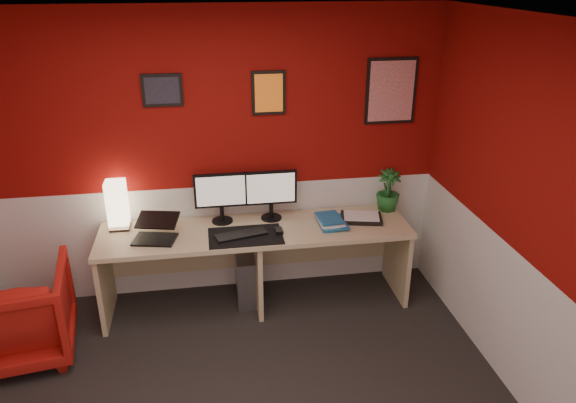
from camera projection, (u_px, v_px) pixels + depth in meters
The scene contains 23 objects.
ceiling at pixel (202, 25), 2.50m from camera, with size 4.00×3.50×0.01m, color white.
wall_back at pixel (208, 159), 4.59m from camera, with size 4.00×0.01×2.50m, color maroon.
wall_right at pixel (546, 235), 3.29m from camera, with size 0.01×3.50×2.50m, color maroon.
wainscot_back at pixel (213, 238), 4.88m from camera, with size 4.00×0.01×1.00m, color silver.
wainscot_right at pixel (524, 335), 3.59m from camera, with size 0.01×3.50×1.00m, color silver.
desk at pixel (257, 267), 4.68m from camera, with size 2.60×0.65×0.73m, color tan.
shoji_lamp at pixel (118, 206), 4.47m from camera, with size 0.16×0.16×0.40m, color #FFE5B2.
laptop at pixel (154, 228), 4.30m from camera, with size 0.33×0.23×0.22m, color black.
monitor_left at pixel (221, 190), 4.55m from camera, with size 0.45×0.06×0.58m, color black.
monitor_right at pixel (271, 188), 4.61m from camera, with size 0.45×0.06×0.58m, color black.
desk_mat at pixel (245, 236), 4.41m from camera, with size 0.60×0.38×0.01m, color black.
keyboard at pixel (241, 234), 4.41m from camera, with size 0.42×0.14×0.02m, color black.
mouse at pixel (279, 231), 4.46m from camera, with size 0.06×0.10×0.03m, color black.
book_bottom at pixel (319, 224), 4.58m from camera, with size 0.23×0.31×0.03m, color #1F5E90.
book_middle at pixel (319, 222), 4.57m from camera, with size 0.20×0.27×0.02m, color silver.
book_top at pixel (318, 219), 4.56m from camera, with size 0.19×0.26×0.02m, color #1F5E90.
zen_tray at pixel (361, 218), 4.69m from camera, with size 0.35×0.25×0.03m, color black.
potted_plant at pixel (388, 190), 4.82m from camera, with size 0.21×0.21×0.38m, color #19591E.
pc_tower at pixel (248, 275), 4.81m from camera, with size 0.20×0.45×0.45m, color #99999E.
armchair at pixel (16, 314), 4.06m from camera, with size 0.77×0.79×0.72m, color #B31810.
art_left at pixel (162, 90), 4.29m from camera, with size 0.32×0.02×0.26m, color black.
art_center at pixel (269, 93), 4.43m from camera, with size 0.28×0.02×0.36m, color orange.
art_right at pixel (391, 91), 4.59m from camera, with size 0.44×0.02×0.56m, color red.
Camera 1 is at (-0.02, -2.65, 2.75)m, focal length 33.75 mm.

